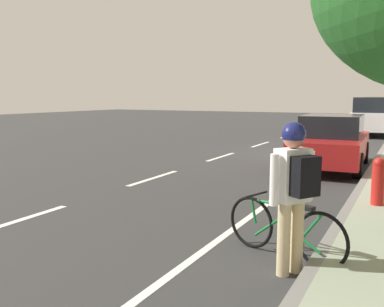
% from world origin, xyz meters
% --- Properties ---
extents(ground, '(76.22, 76.22, 0.00)m').
position_xyz_m(ground, '(0.00, 0.00, 0.00)').
color(ground, '#333333').
extents(curb_edge, '(0.16, 47.64, 0.16)m').
position_xyz_m(curb_edge, '(2.01, 0.00, 0.08)').
color(curb_edge, gray).
rests_on(curb_edge, ground).
extents(lane_stripe_centre, '(0.14, 48.40, 0.01)m').
position_xyz_m(lane_stripe_centre, '(-2.80, 0.38, 0.00)').
color(lane_stripe_centre, white).
rests_on(lane_stripe_centre, ground).
extents(lane_stripe_bike_edge, '(0.12, 47.64, 0.01)m').
position_xyz_m(lane_stripe_bike_edge, '(0.54, 0.00, 0.00)').
color(lane_stripe_bike_edge, white).
rests_on(lane_stripe_bike_edge, ground).
extents(parked_sedan_red_second, '(1.98, 4.47, 1.52)m').
position_xyz_m(parked_sedan_red_second, '(0.90, -2.27, 0.75)').
color(parked_sedan_red_second, maroon).
rests_on(parked_sedan_red_second, ground).
extents(parked_suv_white_mid, '(2.18, 4.80, 1.99)m').
position_xyz_m(parked_suv_white_mid, '(0.96, 9.25, 1.03)').
color(parked_suv_white_mid, white).
rests_on(parked_suv_white_mid, ground).
extents(parked_suv_tan_far, '(2.11, 4.77, 1.99)m').
position_xyz_m(parked_suv_tan_far, '(0.86, 15.43, 1.03)').
color(parked_suv_tan_far, tan).
rests_on(parked_suv_tan_far, ground).
extents(bicycle_at_curb, '(1.68, 0.65, 0.77)m').
position_xyz_m(bicycle_at_curb, '(1.54, -9.60, 0.38)').
color(bicycle_at_curb, black).
rests_on(bicycle_at_curb, ground).
extents(cyclist_with_backpack, '(0.53, 0.55, 1.77)m').
position_xyz_m(cyclist_with_backpack, '(1.76, -10.06, 1.09)').
color(cyclist_with_backpack, '#C6B284').
rests_on(cyclist_with_backpack, ground).
extents(fire_hydrant, '(0.22, 0.22, 0.84)m').
position_xyz_m(fire_hydrant, '(2.44, -6.80, 0.58)').
color(fire_hydrant, red).
rests_on(fire_hydrant, sidewalk).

